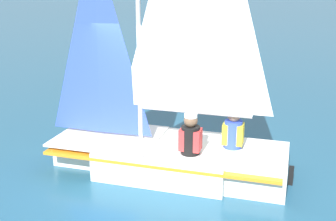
{
  "coord_description": "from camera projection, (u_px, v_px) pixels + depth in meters",
  "views": [
    {
      "loc": [
        -0.42,
        -6.75,
        3.19
      ],
      "look_at": [
        0.0,
        0.0,
        1.08
      ],
      "focal_mm": 45.0,
      "sensor_mm": 36.0,
      "label": 1
    }
  ],
  "objects": [
    {
      "name": "sailor_helm",
      "position": [
        190.0,
        145.0,
        6.8
      ],
      "size": [
        0.41,
        0.39,
        1.16
      ],
      "rotation": [
        0.0,
        0.0,
        2.79
      ],
      "color": "black",
      "rests_on": "ground_plane"
    },
    {
      "name": "ground_plane",
      "position": [
        168.0,
        169.0,
        7.4
      ],
      "size": [
        260.0,
        260.0,
        0.0
      ],
      "primitive_type": "plane",
      "color": "#235675"
    },
    {
      "name": "buoy_marker",
      "position": [
        91.0,
        83.0,
        12.84
      ],
      "size": [
        0.52,
        0.52,
        1.07
      ],
      "color": "orange",
      "rests_on": "ground_plane"
    },
    {
      "name": "sailboat_main",
      "position": [
        170.0,
        130.0,
        7.17
      ],
      "size": [
        4.25,
        2.87,
        5.72
      ],
      "rotation": [
        0.0,
        0.0,
        2.79
      ],
      "color": "white",
      "rests_on": "ground_plane"
    },
    {
      "name": "sailor_crew",
      "position": [
        233.0,
        139.0,
        7.06
      ],
      "size": [
        0.41,
        0.39,
        1.16
      ],
      "rotation": [
        0.0,
        0.0,
        2.79
      ],
      "color": "black",
      "rests_on": "ground_plane"
    }
  ]
}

